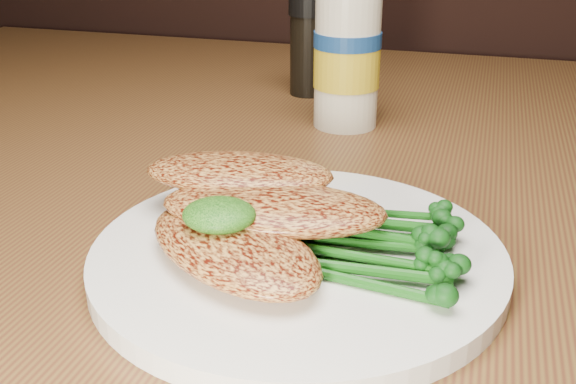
% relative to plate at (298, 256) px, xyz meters
% --- Properties ---
extents(plate, '(0.25, 0.25, 0.01)m').
position_rel_plate_xyz_m(plate, '(0.00, 0.00, 0.00)').
color(plate, white).
rests_on(plate, dining_table).
extents(chicken_front, '(0.15, 0.14, 0.02)m').
position_rel_plate_xyz_m(chicken_front, '(-0.03, -0.03, 0.02)').
color(chicken_front, '#CA8B40').
rests_on(chicken_front, plate).
extents(chicken_mid, '(0.15, 0.08, 0.02)m').
position_rel_plate_xyz_m(chicken_mid, '(-0.02, 0.01, 0.03)').
color(chicken_mid, '#CA8B40').
rests_on(chicken_mid, plate).
extents(chicken_back, '(0.13, 0.08, 0.02)m').
position_rel_plate_xyz_m(chicken_back, '(-0.05, 0.04, 0.03)').
color(chicken_back, '#CA8B40').
rests_on(chicken_back, plate).
extents(pesto_front, '(0.04, 0.04, 0.02)m').
position_rel_plate_xyz_m(pesto_front, '(-0.04, -0.02, 0.03)').
color(pesto_front, '#083809').
rests_on(pesto_front, chicken_front).
extents(broccolini_bundle, '(0.14, 0.12, 0.02)m').
position_rel_plate_xyz_m(broccolini_bundle, '(0.04, 0.00, 0.02)').
color(broccolini_bundle, '#134E11').
rests_on(broccolini_bundle, plate).
extents(mayo_bottle, '(0.07, 0.07, 0.18)m').
position_rel_plate_xyz_m(mayo_bottle, '(-0.03, 0.28, 0.08)').
color(mayo_bottle, white).
rests_on(mayo_bottle, dining_table).
extents(pepper_grinder, '(0.05, 0.05, 0.11)m').
position_rel_plate_xyz_m(pepper_grinder, '(-0.10, 0.38, 0.05)').
color(pepper_grinder, black).
rests_on(pepper_grinder, dining_table).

